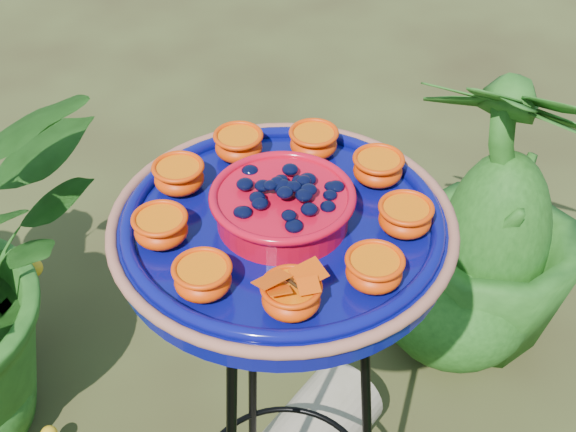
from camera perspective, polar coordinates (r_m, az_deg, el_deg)
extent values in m
torus|color=black|center=(1.18, -0.37, -2.42)|extent=(0.32, 0.32, 0.02)
cylinder|color=black|center=(1.63, -2.52, -11.30)|extent=(0.03, 0.09, 0.94)
cylinder|color=#080A62|center=(1.16, -0.38, -1.18)|extent=(0.56, 0.56, 0.04)
torus|color=#9E6047|center=(1.15, -0.38, -0.46)|extent=(0.50, 0.50, 0.02)
torus|color=#080A62|center=(1.15, -0.38, -0.30)|extent=(0.46, 0.46, 0.02)
cylinder|color=red|center=(1.13, -0.39, 0.53)|extent=(0.22, 0.22, 0.05)
torus|color=red|center=(1.12, -0.39, 1.46)|extent=(0.21, 0.21, 0.01)
ellipsoid|color=black|center=(1.11, -0.40, 1.71)|extent=(0.17, 0.17, 0.03)
ellipsoid|color=#EC4402|center=(1.22, 6.40, 3.22)|extent=(0.07, 0.07, 0.04)
cylinder|color=#E16004|center=(1.21, 6.46, 3.93)|extent=(0.07, 0.07, 0.01)
ellipsoid|color=#EC4402|center=(1.27, 1.83, 5.12)|extent=(0.07, 0.07, 0.04)
cylinder|color=#E16004|center=(1.26, 1.85, 5.82)|extent=(0.07, 0.07, 0.01)
ellipsoid|color=#EC4402|center=(1.26, -3.53, 4.91)|extent=(0.07, 0.07, 0.04)
cylinder|color=#E16004|center=(1.25, -3.56, 5.61)|extent=(0.07, 0.07, 0.01)
ellipsoid|color=#EC4402|center=(1.21, -7.75, 2.64)|extent=(0.07, 0.07, 0.04)
cylinder|color=#E16004|center=(1.20, -7.83, 3.35)|extent=(0.07, 0.07, 0.01)
ellipsoid|color=#EC4402|center=(1.12, -9.01, -1.02)|extent=(0.07, 0.07, 0.04)
cylinder|color=#E16004|center=(1.11, -9.11, -0.29)|extent=(0.07, 0.07, 0.01)
ellipsoid|color=#EC4402|center=(1.04, -6.07, -4.58)|extent=(0.07, 0.07, 0.04)
cylinder|color=#E16004|center=(1.03, -6.14, -3.83)|extent=(0.07, 0.07, 0.01)
ellipsoid|color=#EC4402|center=(1.01, 0.22, -5.91)|extent=(0.07, 0.07, 0.04)
cylinder|color=#E16004|center=(1.00, 0.22, -5.16)|extent=(0.07, 0.07, 0.01)
ellipsoid|color=#EC4402|center=(1.05, 6.13, -4.01)|extent=(0.07, 0.07, 0.04)
cylinder|color=#E16004|center=(1.04, 6.20, -3.26)|extent=(0.07, 0.07, 0.01)
ellipsoid|color=#EC4402|center=(1.13, 8.31, -0.26)|extent=(0.07, 0.07, 0.04)
cylinder|color=#E16004|center=(1.12, 8.40, 0.47)|extent=(0.07, 0.07, 0.01)
cylinder|color=black|center=(0.99, 0.23, -4.73)|extent=(0.02, 0.03, 0.00)
cube|color=#FF4505|center=(0.98, -1.17, -4.52)|extent=(0.05, 0.04, 0.01)
cube|color=#FF4505|center=(0.99, 1.49, -4.07)|extent=(0.05, 0.04, 0.01)
imported|color=#1A4612|center=(2.13, 14.89, 0.38)|extent=(0.67, 0.67, 0.85)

